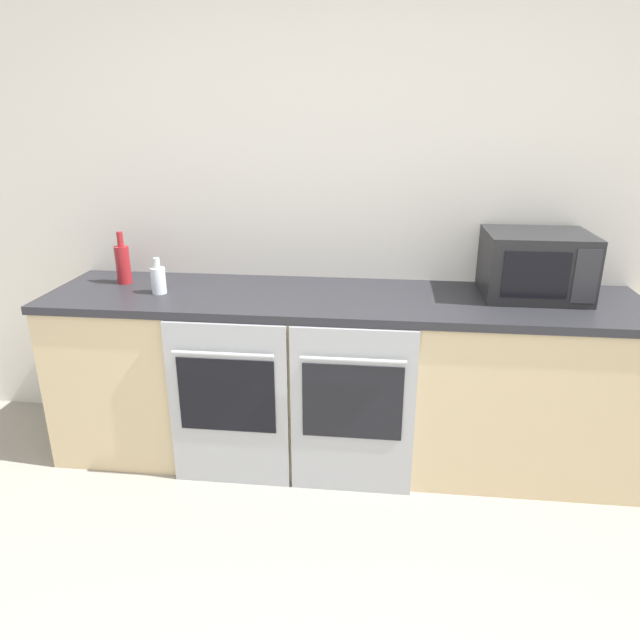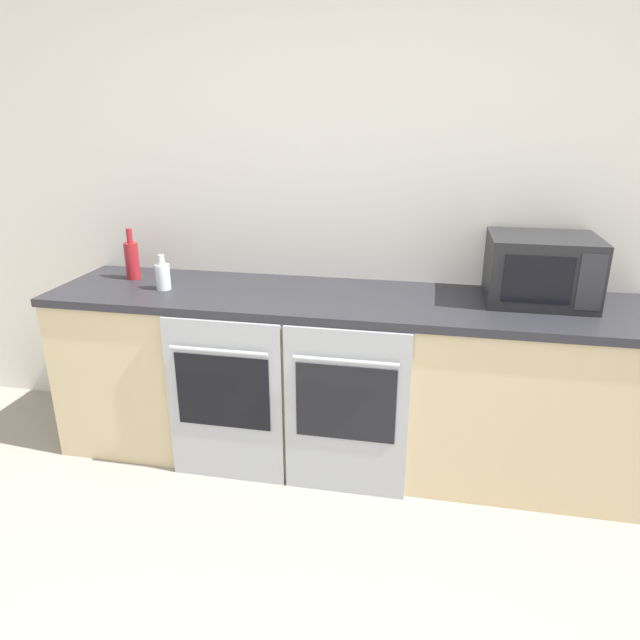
# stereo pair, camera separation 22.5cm
# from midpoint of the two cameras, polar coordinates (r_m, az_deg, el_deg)

# --- Properties ---
(wall_back) EXTENTS (10.00, 0.06, 2.60)m
(wall_back) POSITION_cam_midpoint_polar(r_m,az_deg,el_deg) (3.07, 5.45, 11.77)
(wall_back) COLOR silver
(wall_back) RESTS_ON ground_plane
(counter_back) EXTENTS (2.94, 0.68, 0.89)m
(counter_back) POSITION_cam_midpoint_polar(r_m,az_deg,el_deg) (2.97, 4.19, -5.77)
(counter_back) COLOR #D1B789
(counter_back) RESTS_ON ground_plane
(oven_left) EXTENTS (0.58, 0.06, 0.84)m
(oven_left) POSITION_cam_midpoint_polar(r_m,az_deg,el_deg) (2.78, -7.24, -8.15)
(oven_left) COLOR #A8AAAF
(oven_left) RESTS_ON ground_plane
(oven_right) EXTENTS (0.58, 0.06, 0.84)m
(oven_right) POSITION_cam_midpoint_polar(r_m,az_deg,el_deg) (2.67, 5.03, -9.33)
(oven_right) COLOR #A8AAAF
(oven_right) RESTS_ON ground_plane
(microwave) EXTENTS (0.49, 0.40, 0.31)m
(microwave) POSITION_cam_midpoint_polar(r_m,az_deg,el_deg) (2.92, 23.31, 4.66)
(microwave) COLOR #232326
(microwave) RESTS_ON counter_back
(bottle_clear) EXTENTS (0.07, 0.07, 0.18)m
(bottle_clear) POSITION_cam_midpoint_polar(r_m,az_deg,el_deg) (2.98, -13.38, 4.30)
(bottle_clear) COLOR silver
(bottle_clear) RESTS_ON counter_back
(bottle_red) EXTENTS (0.07, 0.07, 0.27)m
(bottle_red) POSITION_cam_midpoint_polar(r_m,az_deg,el_deg) (3.21, -16.40, 5.83)
(bottle_red) COLOR maroon
(bottle_red) RESTS_ON counter_back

